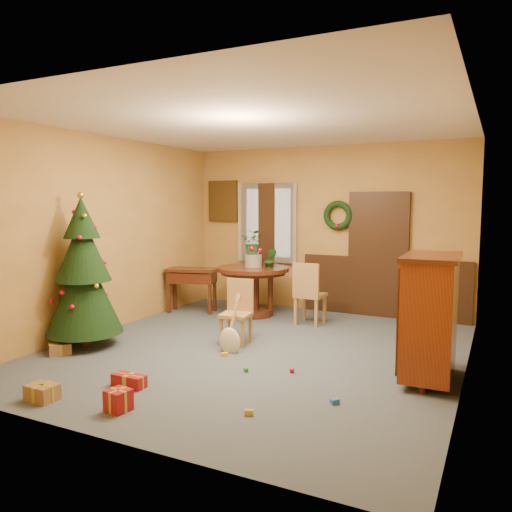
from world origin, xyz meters
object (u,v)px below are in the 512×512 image
Objects in this scene: dining_table at (253,282)px; writing_desk at (192,279)px; christmas_tree at (83,274)px; sideboard at (430,314)px; chair_near at (238,309)px.

writing_desk is at bearing -168.95° from dining_table.
sideboard is (4.30, 0.67, -0.25)m from christmas_tree.
christmas_tree is at bearing -171.20° from sideboard.
sideboard is at bearing 8.80° from christmas_tree.
sideboard reaches higher than writing_desk.
christmas_tree is at bearing -149.98° from chair_near.
writing_desk is at bearing 140.15° from chair_near.
dining_table is 1.12m from writing_desk.
writing_desk is (-1.10, -0.21, -0.00)m from dining_table.
chair_near is 2.10m from christmas_tree.
dining_table reaches higher than writing_desk.
sideboard is (3.09, -1.96, 0.15)m from dining_table.
dining_table is 3.67m from sideboard.
chair_near is 2.17m from writing_desk.
christmas_tree is (-1.21, -2.62, 0.39)m from dining_table.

